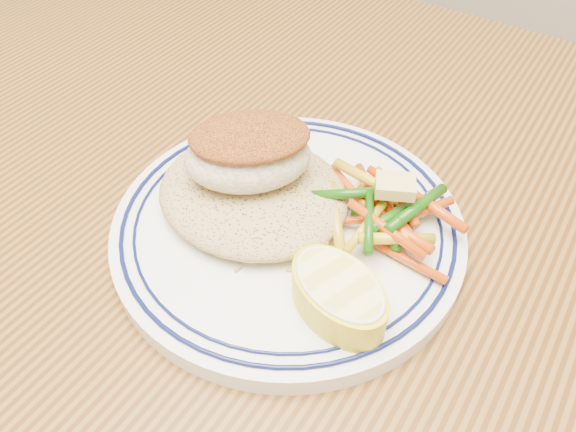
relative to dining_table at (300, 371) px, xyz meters
The scene contains 7 objects.
dining_table is the anchor object (origin of this frame).
plate 0.12m from the dining_table, 132.46° to the left, with size 0.25×0.25×0.02m.
rice_pilaf 0.15m from the dining_table, 148.08° to the left, with size 0.14×0.13×0.03m, color #A68A53.
fish_fillet 0.18m from the dining_table, 147.56° to the left, with size 0.11×0.11×0.04m.
vegetable_pile 0.15m from the dining_table, 74.91° to the left, with size 0.11×0.09×0.03m.
butter_pat 0.17m from the dining_table, 75.24° to the left, with size 0.03×0.02×0.01m, color #E2CA6E.
lemon_wedge 0.13m from the dining_table, ahead, with size 0.08×0.08×0.03m.
Camera 1 is at (0.11, -0.19, 1.05)m, focal length 35.00 mm.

